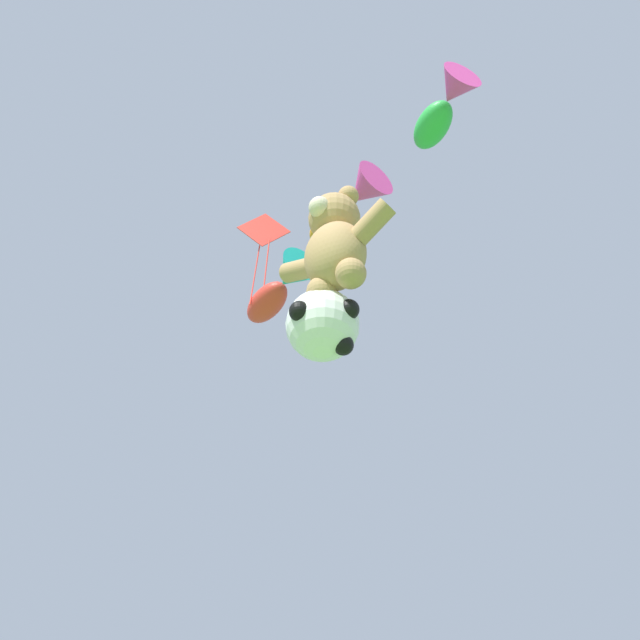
% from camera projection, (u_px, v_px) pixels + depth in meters
% --- Properties ---
extents(teddy_bear_kite, '(2.14, 0.94, 2.17)m').
position_uv_depth(teddy_bear_kite, '(335.00, 244.00, 9.39)').
color(teddy_bear_kite, tan).
extents(soccer_ball_kite, '(1.17, 1.17, 1.08)m').
position_uv_depth(soccer_ball_kite, '(323.00, 325.00, 8.91)').
color(soccer_ball_kite, white).
extents(fish_kite_emerald, '(1.58, 1.22, 0.70)m').
position_uv_depth(fish_kite_emerald, '(443.00, 107.00, 10.50)').
color(fish_kite_emerald, green).
extents(fish_kite_tangerine, '(2.09, 1.14, 0.83)m').
position_uv_depth(fish_kite_tangerine, '(348.00, 207.00, 12.19)').
color(fish_kite_tangerine, orange).
extents(fish_kite_crimson, '(2.17, 1.27, 0.84)m').
position_uv_depth(fish_kite_crimson, '(279.00, 289.00, 13.30)').
color(fish_kite_crimson, red).
extents(diamond_kite, '(0.90, 0.97, 3.11)m').
position_uv_depth(diamond_kite, '(263.00, 236.00, 14.87)').
color(diamond_kite, red).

